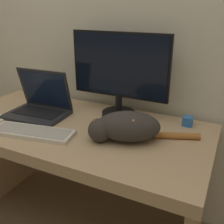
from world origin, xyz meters
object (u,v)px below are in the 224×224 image
at_px(cat, 125,126).
at_px(monitor, 119,72).
at_px(laptop, 39,106).
at_px(external_keyboard, 32,132).

bearing_deg(cat, monitor, 98.99).
height_order(monitor, cat, monitor).
distance_m(monitor, cat, 0.37).
relative_size(laptop, cat, 0.71).
bearing_deg(laptop, monitor, 22.22).
distance_m(monitor, external_keyboard, 0.57).
bearing_deg(laptop, cat, -9.74).
xyz_separation_m(monitor, cat, (0.16, -0.27, -0.19)).
bearing_deg(monitor, external_keyboard, -124.82).
relative_size(monitor, external_keyboard, 1.30).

